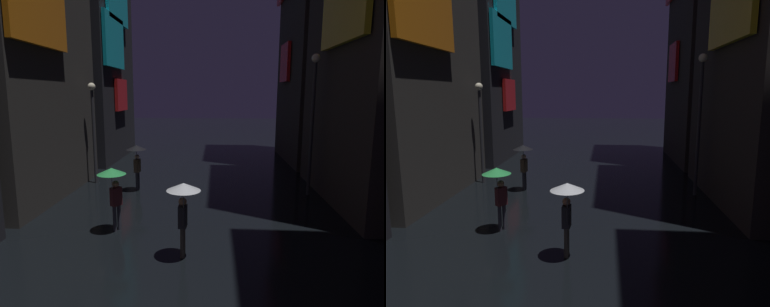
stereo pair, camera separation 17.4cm
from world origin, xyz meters
The scene contains 6 objects.
building_left_far centered at (-7.47, 21.64, 7.01)m, with size 4.25×7.31×13.98m.
pedestrian_midstreet_centre_black centered at (-2.63, 13.70, 1.67)m, with size 0.90×0.90×2.12m.
pedestrian_foreground_right_green centered at (-2.29, 9.00, 1.67)m, with size 0.90×0.90×2.12m.
pedestrian_far_right_clear centered at (0.09, 7.36, 1.67)m, with size 0.90×0.90×2.12m.
streetlamp_left_far centered at (-5.00, 14.92, 3.11)m, with size 0.36×0.36×4.90m.
streetlamp_right_far centered at (5.00, 13.63, 3.72)m, with size 0.36×0.36×6.01m.
Camera 2 is at (1.09, -1.21, 4.41)m, focal length 32.00 mm.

